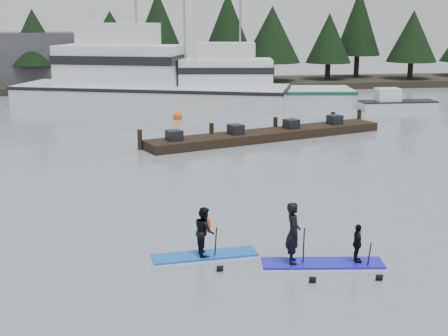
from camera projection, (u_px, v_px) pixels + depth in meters
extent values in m
plane|color=gray|center=(260.00, 259.00, 16.98)|extent=(160.00, 160.00, 0.00)
cube|color=#2D281E|center=(160.00, 85.00, 57.15)|extent=(70.00, 8.00, 0.60)
cube|color=#4C4C51|center=(2.00, 61.00, 56.31)|extent=(18.00, 6.00, 5.00)
cube|color=silver|center=(152.00, 103.00, 46.38)|extent=(20.66, 12.14, 2.66)
cube|color=white|center=(120.00, 65.00, 46.16)|extent=(9.82, 6.87, 2.89)
cylinder|color=gray|center=(136.00, 27.00, 45.26)|extent=(0.14, 0.14, 8.35)
cube|color=silver|center=(250.00, 103.00, 46.73)|extent=(15.63, 6.61, 2.16)
cube|color=white|center=(226.00, 74.00, 46.20)|extent=(7.21, 4.13, 2.16)
cylinder|color=gray|center=(240.00, 42.00, 45.66)|extent=(0.14, 0.14, 6.76)
cube|color=silver|center=(398.00, 105.00, 43.97)|extent=(5.36, 1.75, 0.62)
cube|color=black|center=(268.00, 135.00, 33.40)|extent=(13.63, 6.33, 0.46)
sphere|color=#FF4C0C|center=(178.00, 119.00, 39.96)|extent=(0.61, 0.61, 0.61)
cube|color=blue|center=(205.00, 256.00, 17.02)|extent=(2.93, 0.92, 0.11)
imported|color=black|center=(204.00, 231.00, 16.85)|extent=(0.55, 0.69, 1.34)
cube|color=#D94F12|center=(204.00, 225.00, 16.81)|extent=(0.31, 0.22, 0.32)
cylinder|color=black|center=(215.00, 249.00, 16.81)|extent=(0.09, 0.90, 1.52)
cube|color=#1A17DA|center=(322.00, 264.00, 16.46)|extent=(3.28, 1.22, 0.11)
imported|color=black|center=(293.00, 233.00, 16.24)|extent=(0.48, 0.65, 1.64)
cylinder|color=black|center=(303.00, 252.00, 16.14)|extent=(0.31, 0.93, 1.63)
imported|color=black|center=(357.00, 243.00, 16.34)|extent=(0.34, 0.64, 1.04)
cylinder|color=black|center=(368.00, 263.00, 16.24)|extent=(0.27, 0.81, 1.42)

